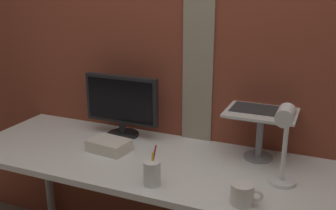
{
  "coord_description": "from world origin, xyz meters",
  "views": [
    {
      "loc": [
        0.64,
        -1.5,
        1.59
      ],
      "look_at": [
        -0.08,
        0.17,
        1.02
      ],
      "focal_mm": 41.99,
      "sensor_mm": 36.0,
      "label": 1
    }
  ],
  "objects_px": {
    "laptop": "(264,100)",
    "coffee_mug": "(243,194)",
    "desk_lamp": "(284,137)",
    "pen_cup": "(152,173)",
    "monitor": "(121,103)"
  },
  "relations": [
    {
      "from": "monitor",
      "to": "coffee_mug",
      "type": "distance_m",
      "value": 0.9
    },
    {
      "from": "desk_lamp",
      "to": "pen_cup",
      "type": "height_order",
      "value": "desk_lamp"
    },
    {
      "from": "laptop",
      "to": "desk_lamp",
      "type": "xyz_separation_m",
      "value": [
        0.14,
        -0.33,
        -0.05
      ]
    },
    {
      "from": "coffee_mug",
      "to": "monitor",
      "type": "bearing_deg",
      "value": 150.48
    },
    {
      "from": "monitor",
      "to": "desk_lamp",
      "type": "distance_m",
      "value": 0.93
    },
    {
      "from": "pen_cup",
      "to": "laptop",
      "type": "bearing_deg",
      "value": 54.15
    },
    {
      "from": "coffee_mug",
      "to": "desk_lamp",
      "type": "bearing_deg",
      "value": 56.46
    },
    {
      "from": "pen_cup",
      "to": "coffee_mug",
      "type": "xyz_separation_m",
      "value": [
        0.39,
        -0.0,
        -0.01
      ]
    },
    {
      "from": "desk_lamp",
      "to": "coffee_mug",
      "type": "distance_m",
      "value": 0.28
    },
    {
      "from": "desk_lamp",
      "to": "pen_cup",
      "type": "xyz_separation_m",
      "value": [
        -0.5,
        -0.18,
        -0.17
      ]
    },
    {
      "from": "laptop",
      "to": "desk_lamp",
      "type": "height_order",
      "value": "laptop"
    },
    {
      "from": "monitor",
      "to": "coffee_mug",
      "type": "height_order",
      "value": "monitor"
    },
    {
      "from": "monitor",
      "to": "coffee_mug",
      "type": "bearing_deg",
      "value": -29.52
    },
    {
      "from": "monitor",
      "to": "pen_cup",
      "type": "height_order",
      "value": "monitor"
    },
    {
      "from": "laptop",
      "to": "coffee_mug",
      "type": "bearing_deg",
      "value": -87.44
    }
  ]
}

